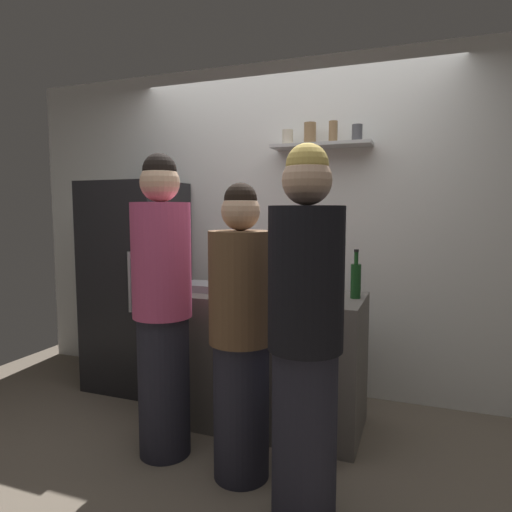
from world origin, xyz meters
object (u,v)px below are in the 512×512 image
Objects in this scene: person_brown_jacket at (241,336)px; utensil_holder at (317,286)px; wine_bottle_green_glass at (356,280)px; wine_bottle_amber_glass at (325,285)px; water_bottle_plastic at (299,282)px; person_pink_top at (162,308)px; baking_pan at (208,287)px; refrigerator at (137,284)px; person_blonde at (305,339)px; wine_bottle_pale_glass at (268,275)px.

utensil_holder is at bearing 152.04° from person_brown_jacket.
utensil_holder is 0.25m from wine_bottle_green_glass.
wine_bottle_amber_glass is 0.59m from person_brown_jacket.
person_pink_top is (-0.68, -0.47, -0.12)m from water_bottle_plastic.
baking_pan is 1.10× the size of wine_bottle_green_glass.
wine_bottle_green_glass is at bearing 64.94° from wine_bottle_amber_glass.
wine_bottle_green_glass is (0.99, 0.08, 0.09)m from baking_pan.
refrigerator reaches higher than person_brown_jacket.
water_bottle_plastic is at bearing 109.75° from person_blonde.
refrigerator is 4.81× the size of wine_bottle_pale_glass.
utensil_holder is at bearing 5.97° from baking_pan.
person_pink_top reaches higher than utensil_holder.
refrigerator reaches higher than wine_bottle_pale_glass.
baking_pan is 1.52× the size of utensil_holder.
wine_bottle_green_glass reaches higher than water_bottle_plastic.
person_brown_jacket reaches higher than water_bottle_plastic.
refrigerator is 6.60× the size of water_bottle_plastic.
refrigerator is 1.55m from water_bottle_plastic.
person_pink_top reaches higher than wine_bottle_amber_glass.
wine_bottle_amber_glass is (1.67, -0.54, 0.17)m from refrigerator.
wine_bottle_amber_glass is (0.11, -0.29, 0.06)m from utensil_holder.
refrigerator is 1.32m from wine_bottle_pale_glass.
refrigerator is 7.45× the size of utensil_holder.
person_brown_jacket is (1.31, -0.94, -0.06)m from refrigerator.
wine_bottle_pale_glass is 0.20× the size of person_pink_top.
refrigerator reaches higher than wine_bottle_amber_glass.
wine_bottle_green_glass is at bearing 25.36° from water_bottle_plastic.
person_pink_top is at bearing -47.86° from refrigerator.
person_blonde reaches higher than person_brown_jacket.
baking_pan is at bearing 173.21° from water_bottle_plastic.
wine_bottle_amber_glass is 0.18× the size of person_blonde.
wine_bottle_amber_glass reaches higher than utensil_holder.
water_bottle_plastic reaches higher than baking_pan.
wine_bottle_amber_glass is 0.19× the size of person_brown_jacket.
water_bottle_plastic is (-0.19, 0.13, -0.01)m from wine_bottle_amber_glass.
wine_bottle_green_glass is 0.56m from wine_bottle_pale_glass.
person_brown_jacket is at bearing -35.54° from refrigerator.
person_brown_jacket is (0.05, -0.59, -0.24)m from wine_bottle_pale_glass.
utensil_holder is at bearing 101.95° from person_blonde.
baking_pan is at bearing -148.67° from person_brown_jacket.
person_blonde is (-0.10, -0.90, -0.15)m from wine_bottle_green_glass.
refrigerator is 0.96× the size of person_blonde.
wine_bottle_amber_glass is at bearing -34.78° from water_bottle_plastic.
wine_bottle_amber_glass is at bearing 129.61° from person_brown_jacket.
person_blonde is (0.15, -0.90, -0.09)m from utensil_holder.
wine_bottle_pale_glass reaches higher than wine_bottle_amber_glass.
person_blonde is 0.95m from person_pink_top.
refrigerator is 5.39× the size of wine_bottle_green_glass.
water_bottle_plastic is 0.14× the size of person_pink_top.
person_pink_top is at bearing -145.26° from water_bottle_plastic.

